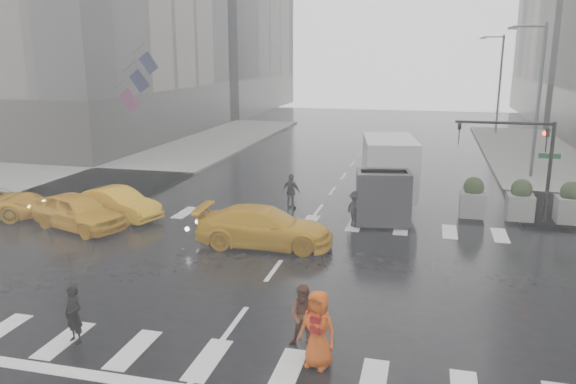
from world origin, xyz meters
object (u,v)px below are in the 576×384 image
(pedestrian_brown, at_px, (304,316))
(pedestrian_orange, at_px, (318,329))
(taxi_front, at_px, (78,211))
(box_truck, at_px, (387,174))
(traffic_signal_pole, at_px, (526,151))
(taxi_mid, at_px, (118,204))

(pedestrian_brown, distance_m, pedestrian_orange, 1.01)
(taxi_front, distance_m, box_truck, 13.91)
(traffic_signal_pole, bearing_deg, pedestrian_brown, -118.37)
(taxi_front, height_order, box_truck, box_truck)
(taxi_front, bearing_deg, taxi_mid, -5.52)
(pedestrian_orange, bearing_deg, taxi_mid, 154.82)
(box_truck, bearing_deg, pedestrian_brown, -103.76)
(pedestrian_brown, relative_size, pedestrian_orange, 0.86)
(pedestrian_orange, distance_m, box_truck, 14.33)
(pedestrian_brown, distance_m, box_truck, 13.51)
(traffic_signal_pole, relative_size, taxi_mid, 1.06)
(traffic_signal_pole, xyz_separation_m, box_truck, (-5.87, 0.68, -1.43))
(pedestrian_brown, height_order, box_truck, box_truck)
(traffic_signal_pole, bearing_deg, box_truck, 173.35)
(pedestrian_orange, height_order, box_truck, box_truck)
(pedestrian_orange, xyz_separation_m, taxi_front, (-11.95, 8.18, -0.19))
(traffic_signal_pole, xyz_separation_m, taxi_front, (-18.32, -5.44, -2.45))
(taxi_front, distance_m, taxi_mid, 1.97)
(pedestrian_brown, bearing_deg, taxi_front, 145.57)
(pedestrian_brown, relative_size, taxi_front, 0.36)
(box_truck, bearing_deg, taxi_mid, -169.02)
(traffic_signal_pole, height_order, box_truck, traffic_signal_pole)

